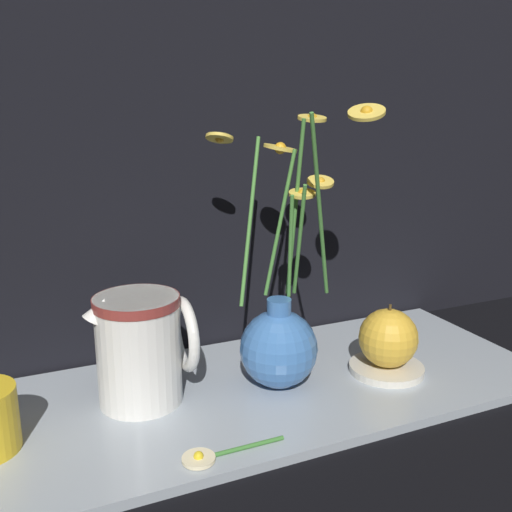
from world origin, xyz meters
TOP-DOWN VIEW (x-y plane):
  - ground_plane at (0.00, 0.00)m, footprint 6.00×6.00m
  - shelf at (0.00, 0.00)m, footprint 0.83×0.31m
  - vase_with_flowers at (0.04, -0.01)m, footprint 0.19×0.18m
  - ceramic_pitcher at (-0.13, 0.03)m, footprint 0.13×0.11m
  - saucer_plate at (0.20, -0.03)m, footprint 0.10×0.10m
  - orange_fruit at (0.20, -0.03)m, footprint 0.08×0.08m
  - loose_daisy at (-0.10, -0.13)m, footprint 0.12×0.04m

SIDE VIEW (x-z plane):
  - ground_plane at x=0.00m, z-range 0.00..0.00m
  - shelf at x=0.00m, z-range 0.00..0.01m
  - loose_daisy at x=-0.10m, z-range 0.01..0.02m
  - saucer_plate at x=0.20m, z-range 0.01..0.02m
  - orange_fruit at x=0.20m, z-range 0.02..0.11m
  - vase_with_flowers at x=0.04m, z-range -0.10..0.26m
  - ceramic_pitcher at x=-0.13m, z-range 0.01..0.16m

